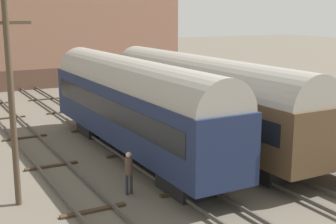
% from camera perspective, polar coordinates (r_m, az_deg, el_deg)
% --- Properties ---
extents(ground_plane, '(200.00, 200.00, 0.00)m').
position_cam_1_polar(ground_plane, '(22.57, -1.57, -7.21)').
color(ground_plane, '#60594C').
extents(track_left, '(2.60, 60.00, 0.26)m').
position_cam_1_polar(track_left, '(21.06, -11.88, -8.52)').
color(track_left, '#4C4742').
rests_on(track_left, ground).
extents(track_middle, '(2.60, 60.00, 0.26)m').
position_cam_1_polar(track_middle, '(22.53, -1.57, -6.87)').
color(track_middle, '#4C4742').
rests_on(track_middle, ground).
extents(track_right, '(2.60, 60.00, 0.26)m').
position_cam_1_polar(track_right, '(24.63, 7.17, -5.28)').
color(track_right, '#4C4742').
rests_on(track_right, ground).
extents(train_car_brown, '(3.02, 17.53, 5.11)m').
position_cam_1_polar(train_car_brown, '(25.99, 4.07, 1.98)').
color(train_car_brown, black).
rests_on(train_car_brown, ground).
extents(train_car_navy, '(2.90, 16.86, 5.20)m').
position_cam_1_polar(train_car_navy, '(24.02, -4.40, 1.29)').
color(train_car_navy, black).
rests_on(train_car_navy, ground).
extents(station_platform, '(2.47, 15.90, 1.13)m').
position_cam_1_polar(station_platform, '(25.06, 13.55, -3.08)').
color(station_platform, brown).
rests_on(station_platform, ground).
extents(bench, '(1.40, 0.40, 0.91)m').
position_cam_1_polar(bench, '(27.50, 9.51, -0.33)').
color(bench, brown).
rests_on(bench, station_platform).
extents(person_worker, '(0.32, 0.32, 1.84)m').
position_cam_1_polar(person_worker, '(19.53, -4.80, -6.92)').
color(person_worker, '#282833').
rests_on(person_worker, ground).
extents(utility_pole, '(1.80, 0.24, 8.05)m').
position_cam_1_polar(utility_pole, '(18.62, -18.55, 1.31)').
color(utility_pole, '#473828').
rests_on(utility_pole, ground).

